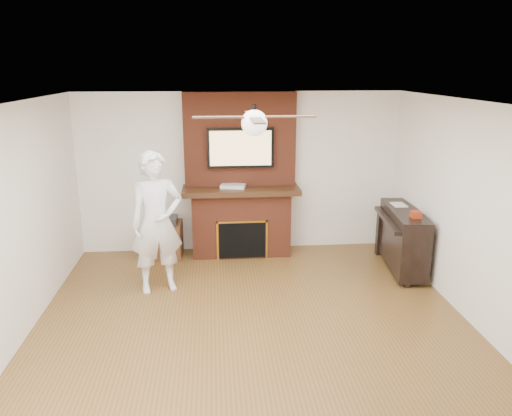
{
  "coord_description": "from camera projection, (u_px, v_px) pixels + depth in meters",
  "views": [
    {
      "loc": [
        -0.41,
        -4.93,
        2.85
      ],
      "look_at": [
        0.09,
        0.9,
        1.19
      ],
      "focal_mm": 35.0,
      "sensor_mm": 36.0,
      "label": 1
    }
  ],
  "objects": [
    {
      "name": "cable_box",
      "position": [
        233.0,
        186.0,
        7.58
      ],
      "size": [
        0.4,
        0.28,
        0.05
      ],
      "primitive_type": "cube",
      "rotation": [
        0.0,
        0.0,
        -0.21
      ],
      "color": "silver",
      "rests_on": "fireplace"
    },
    {
      "name": "tv",
      "position": [
        240.0,
        148.0,
        7.48
      ],
      "size": [
        1.0,
        0.08,
        0.6
      ],
      "color": "black",
      "rests_on": "fireplace"
    },
    {
      "name": "room_shell",
      "position": [
        254.0,
        226.0,
        5.2
      ],
      "size": [
        5.36,
        5.86,
        2.86
      ],
      "color": "brown",
      "rests_on": "ground"
    },
    {
      "name": "candle_blue",
      "position": [
        254.0,
        254.0,
        7.78
      ],
      "size": [
        0.06,
        0.06,
        0.07
      ],
      "primitive_type": "cylinder",
      "color": "#2C5985",
      "rests_on": "ground"
    },
    {
      "name": "candle_green",
      "position": [
        246.0,
        253.0,
        7.8
      ],
      "size": [
        0.07,
        0.07,
        0.09
      ],
      "primitive_type": "cylinder",
      "color": "#398836",
      "rests_on": "ground"
    },
    {
      "name": "side_table",
      "position": [
        164.0,
        238.0,
        7.74
      ],
      "size": [
        0.56,
        0.56,
        0.63
      ],
      "rotation": [
        0.0,
        0.0,
        -0.03
      ],
      "color": "#562F18",
      "rests_on": "ground"
    },
    {
      "name": "piano",
      "position": [
        403.0,
        238.0,
        7.18
      ],
      "size": [
        0.65,
        1.4,
        0.98
      ],
      "rotation": [
        0.0,
        0.0,
        -0.11
      ],
      "color": "black",
      "rests_on": "ground"
    },
    {
      "name": "candle_cream",
      "position": [
        250.0,
        252.0,
        7.82
      ],
      "size": [
        0.08,
        0.08,
        0.1
      ],
      "primitive_type": "cylinder",
      "color": "beige",
      "rests_on": "ground"
    },
    {
      "name": "fireplace",
      "position": [
        241.0,
        191.0,
        7.71
      ],
      "size": [
        1.78,
        0.64,
        2.5
      ],
      "color": "brown",
      "rests_on": "ground"
    },
    {
      "name": "ceiling_fan",
      "position": [
        254.0,
        122.0,
        4.9
      ],
      "size": [
        1.21,
        1.21,
        0.31
      ],
      "color": "black",
      "rests_on": "room_shell"
    },
    {
      "name": "candle_orange",
      "position": [
        235.0,
        254.0,
        7.73
      ],
      "size": [
        0.07,
        0.07,
        0.12
      ],
      "primitive_type": "cylinder",
      "color": "#CF5618",
      "rests_on": "ground"
    },
    {
      "name": "person",
      "position": [
        157.0,
        223.0,
        6.4
      ],
      "size": [
        0.78,
        0.63,
        1.85
      ],
      "primitive_type": "imported",
      "rotation": [
        0.0,
        0.0,
        0.3
      ],
      "color": "silver",
      "rests_on": "ground"
    }
  ]
}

